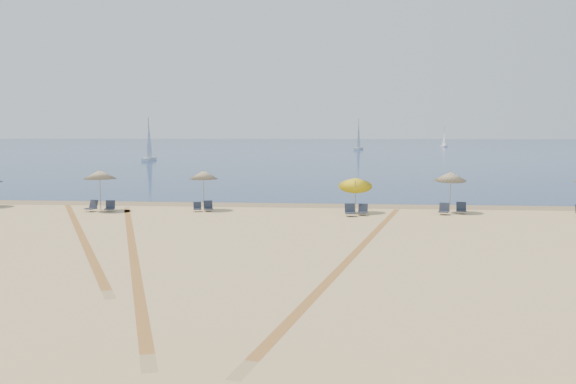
% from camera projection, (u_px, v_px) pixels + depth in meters
% --- Properties ---
extents(ground, '(160.00, 160.00, 0.00)m').
position_uv_depth(ground, '(226.00, 304.00, 17.54)').
color(ground, tan).
rests_on(ground, ground).
extents(ocean, '(500.00, 500.00, 0.00)m').
position_uv_depth(ocean, '(334.00, 145.00, 240.49)').
color(ocean, '#0C2151').
rests_on(ocean, ground).
extents(wet_sand, '(500.00, 500.00, 0.00)m').
position_uv_depth(wet_sand, '(293.00, 205.00, 41.32)').
color(wet_sand, olive).
rests_on(wet_sand, ground).
extents(umbrella_1, '(2.06, 2.06, 2.66)m').
position_uv_depth(umbrella_1, '(100.00, 174.00, 38.13)').
color(umbrella_1, gray).
rests_on(umbrella_1, ground).
extents(umbrella_2, '(1.86, 1.86, 2.61)m').
position_uv_depth(umbrella_2, '(204.00, 175.00, 38.53)').
color(umbrella_2, gray).
rests_on(umbrella_2, ground).
extents(umbrella_3, '(2.10, 2.16, 2.55)m').
position_uv_depth(umbrella_3, '(355.00, 182.00, 37.24)').
color(umbrella_3, gray).
rests_on(umbrella_3, ground).
extents(umbrella_4, '(1.99, 2.03, 2.64)m').
position_uv_depth(umbrella_4, '(450.00, 176.00, 37.32)').
color(umbrella_4, gray).
rests_on(umbrella_4, ground).
extents(chair_2, '(0.79, 0.86, 0.72)m').
position_uv_depth(chair_2, '(92.00, 206.00, 37.94)').
color(chair_2, '#1E222E').
rests_on(chair_2, ground).
extents(chair_3, '(0.70, 0.78, 0.70)m').
position_uv_depth(chair_3, '(110.00, 207.00, 37.87)').
color(chair_3, '#1E222E').
rests_on(chair_3, ground).
extents(chair_4, '(0.62, 0.68, 0.59)m').
position_uv_depth(chair_4, '(197.00, 207.00, 37.94)').
color(chair_4, '#1E222E').
rests_on(chair_4, ground).
extents(chair_5, '(0.74, 0.80, 0.67)m').
position_uv_depth(chair_5, '(208.00, 207.00, 38.00)').
color(chair_5, '#1E222E').
rests_on(chair_5, ground).
extents(chair_6, '(0.71, 0.80, 0.74)m').
position_uv_depth(chair_6, '(350.00, 211.00, 35.81)').
color(chair_6, '#1E222E').
rests_on(chair_6, ground).
extents(chair_7, '(0.65, 0.74, 0.69)m').
position_uv_depth(chair_7, '(363.00, 210.00, 36.20)').
color(chair_7, '#1E222E').
rests_on(chair_7, ground).
extents(chair_8, '(0.74, 0.82, 0.71)m').
position_uv_depth(chair_8, '(444.00, 209.00, 36.51)').
color(chair_8, '#1E222E').
rests_on(chair_8, ground).
extents(chair_9, '(0.67, 0.76, 0.72)m').
position_uv_depth(chair_9, '(461.00, 209.00, 36.88)').
color(chair_9, '#1E222E').
rests_on(chair_9, ground).
extents(sailboat_0, '(1.81, 4.91, 7.13)m').
position_uv_depth(sailboat_0, '(444.00, 141.00, 203.68)').
color(sailboat_0, white).
rests_on(sailboat_0, ocean).
extents(sailboat_1, '(1.51, 5.14, 7.59)m').
position_uv_depth(sailboat_1, '(149.00, 148.00, 104.88)').
color(sailboat_1, white).
rests_on(sailboat_1, ocean).
extents(sailboat_2, '(2.90, 6.15, 8.87)m').
position_uv_depth(sailboat_2, '(359.00, 140.00, 168.41)').
color(sailboat_2, white).
rests_on(sailboat_2, ocean).
extents(tire_tracks, '(50.43, 42.60, 0.00)m').
position_uv_depth(tire_tracks, '(183.00, 240.00, 27.90)').
color(tire_tracks, tan).
rests_on(tire_tracks, ground).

